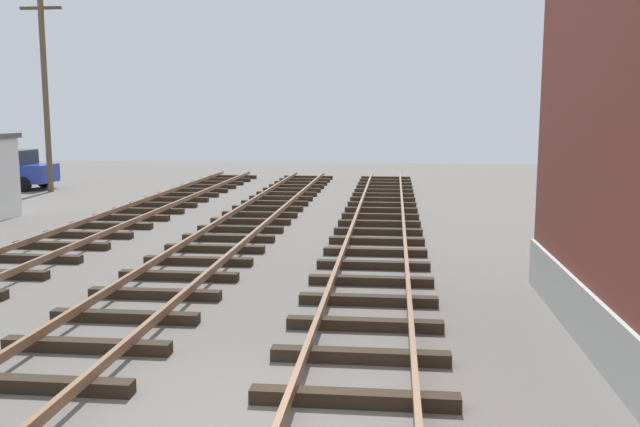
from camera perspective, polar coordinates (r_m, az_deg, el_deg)
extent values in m
cube|color=#2D2319|center=(8.51, 2.82, -14.93)|extent=(2.50, 0.24, 0.18)
cube|color=#2D2319|center=(9.85, 3.32, -11.61)|extent=(2.50, 0.24, 0.18)
cube|color=#2D2319|center=(11.23, 3.69, -9.08)|extent=(2.50, 0.24, 0.18)
cube|color=#2D2319|center=(12.62, 3.98, -7.12)|extent=(2.50, 0.24, 0.18)
cube|color=#2D2319|center=(14.02, 4.21, -5.54)|extent=(2.50, 0.24, 0.18)
cube|color=#2D2319|center=(15.43, 4.39, -4.25)|extent=(2.50, 0.24, 0.18)
cube|color=#2D2319|center=(16.85, 4.54, -3.17)|extent=(2.50, 0.24, 0.18)
cube|color=#2D2319|center=(18.27, 4.67, -2.27)|extent=(2.50, 0.24, 0.18)
cube|color=#2D2319|center=(19.70, 4.78, -1.49)|extent=(2.50, 0.24, 0.18)
cube|color=#2D2319|center=(21.13, 4.88, -0.82)|extent=(2.50, 0.24, 0.18)
cube|color=#2D2319|center=(22.56, 4.96, -0.24)|extent=(2.50, 0.24, 0.18)
cube|color=#2D2319|center=(23.99, 5.04, 0.28)|extent=(2.50, 0.24, 0.18)
cube|color=#2D2319|center=(25.43, 5.10, 0.74)|extent=(2.50, 0.24, 0.18)
cube|color=#2D2319|center=(26.87, 5.16, 1.14)|extent=(2.50, 0.24, 0.18)
cube|color=#2D2319|center=(28.31, 5.21, 1.51)|extent=(2.50, 0.24, 0.18)
cube|color=#2D2319|center=(29.75, 5.26, 1.84)|extent=(2.50, 0.24, 0.18)
cube|color=#2D2319|center=(31.19, 5.30, 2.14)|extent=(2.50, 0.24, 0.18)
cube|color=#2D2319|center=(32.63, 5.34, 2.42)|extent=(2.50, 0.24, 0.18)
cube|color=#2D2319|center=(34.07, 5.38, 2.67)|extent=(2.50, 0.24, 0.18)
cube|color=#2D2319|center=(35.52, 5.41, 2.90)|extent=(2.50, 0.24, 0.18)
cube|color=brown|center=(7.85, -2.95, -15.72)|extent=(0.08, 58.00, 0.14)
cube|color=brown|center=(7.77, 8.02, -16.06)|extent=(0.08, 58.00, 0.14)
cube|color=#2D2319|center=(9.57, -22.29, -12.87)|extent=(2.50, 0.24, 0.18)
cube|color=#2D2319|center=(10.78, -18.59, -10.26)|extent=(2.50, 0.24, 0.18)
cube|color=#2D2319|center=(12.05, -15.70, -8.16)|extent=(2.50, 0.24, 0.18)
cube|color=#2D2319|center=(13.35, -13.39, -6.45)|extent=(2.50, 0.24, 0.18)
cube|color=#2D2319|center=(14.69, -11.51, -5.04)|extent=(2.50, 0.24, 0.18)
cube|color=#2D2319|center=(16.04, -9.95, -3.87)|extent=(2.50, 0.24, 0.18)
cube|color=#2D2319|center=(17.41, -8.63, -2.87)|extent=(2.50, 0.24, 0.18)
cube|color=#2D2319|center=(18.79, -7.51, -2.02)|extent=(2.50, 0.24, 0.18)
cube|color=#2D2319|center=(20.18, -6.55, -1.28)|extent=(2.50, 0.24, 0.18)
cube|color=#2D2319|center=(21.57, -5.71, -0.64)|extent=(2.50, 0.24, 0.18)
cube|color=#2D2319|center=(22.98, -4.97, -0.08)|extent=(2.50, 0.24, 0.18)
cube|color=#2D2319|center=(24.39, -4.32, 0.42)|extent=(2.50, 0.24, 0.18)
cube|color=#2D2319|center=(25.80, -3.73, 0.86)|extent=(2.50, 0.24, 0.18)
cube|color=#2D2319|center=(27.22, -3.21, 1.26)|extent=(2.50, 0.24, 0.18)
cube|color=#2D2319|center=(28.64, -2.74, 1.62)|extent=(2.50, 0.24, 0.18)
cube|color=#2D2319|center=(30.07, -2.32, 1.94)|extent=(2.50, 0.24, 0.18)
cube|color=#2D2319|center=(31.49, -1.93, 2.23)|extent=(2.50, 0.24, 0.18)
cube|color=#2D2319|center=(32.92, -1.58, 2.50)|extent=(2.50, 0.24, 0.18)
cube|color=#2D2319|center=(34.35, -1.26, 2.75)|extent=(2.50, 0.24, 0.18)
cube|color=#2D2319|center=(35.78, -0.96, 2.98)|extent=(2.50, 0.24, 0.18)
cube|color=brown|center=(8.59, -20.35, -14.07)|extent=(0.08, 58.00, 0.14)
cube|color=#2D2319|center=(17.43, -22.73, -3.42)|extent=(2.50, 0.24, 0.18)
cube|color=#2D2319|center=(18.79, -20.44, -2.48)|extent=(2.50, 0.24, 0.18)
cube|color=#2D2319|center=(20.18, -18.46, -1.66)|extent=(2.50, 0.24, 0.18)
cube|color=#2D2319|center=(21.59, -16.74, -0.95)|extent=(2.50, 0.24, 0.18)
cube|color=#2D2319|center=(23.02, -15.24, -0.33)|extent=(2.50, 0.24, 0.18)
cube|color=#2D2319|center=(24.47, -13.91, 0.22)|extent=(2.50, 0.24, 0.18)
cube|color=#2D2319|center=(25.94, -12.73, 0.71)|extent=(2.50, 0.24, 0.18)
cube|color=#2D2319|center=(27.41, -11.68, 1.15)|extent=(2.50, 0.24, 0.18)
cube|color=#2D2319|center=(28.90, -10.74, 1.54)|extent=(2.50, 0.24, 0.18)
cube|color=#2D2319|center=(30.39, -9.89, 1.89)|extent=(2.50, 0.24, 0.18)
cube|color=#2D2319|center=(31.89, -9.11, 2.21)|extent=(2.50, 0.24, 0.18)
cube|color=#2D2319|center=(33.40, -8.41, 2.50)|extent=(2.50, 0.24, 0.18)
cube|color=#2D2319|center=(34.91, -7.77, 2.76)|extent=(2.50, 0.24, 0.18)
cube|color=#2D2319|center=(36.43, -7.18, 3.01)|extent=(2.50, 0.24, 0.18)
cube|color=#23389E|center=(34.16, -24.38, 3.03)|extent=(4.20, 1.80, 0.80)
cube|color=#1E232D|center=(34.11, -24.45, 4.24)|extent=(2.31, 1.66, 0.64)
cylinder|color=black|center=(34.34, -21.71, 2.54)|extent=(0.64, 0.24, 0.64)
cylinder|color=black|center=(32.77, -23.17, 2.21)|extent=(0.64, 0.24, 0.64)
cylinder|color=brown|center=(32.20, -21.59, 8.89)|extent=(0.24, 0.24, 8.14)
cube|color=#4C3D2D|center=(32.47, -21.95, 15.37)|extent=(1.80, 0.12, 0.12)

